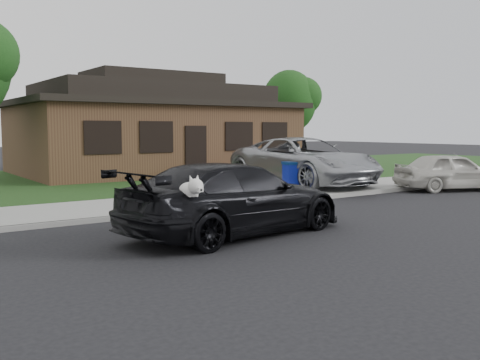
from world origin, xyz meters
TOP-DOWN VIEW (x-y plane):
  - ground at (0.00, 0.00)m, footprint 120.00×120.00m
  - sidewalk at (0.00, 5.00)m, footprint 60.00×3.00m
  - curb at (0.00, 3.50)m, footprint 60.00×0.12m
  - lawn at (0.00, 13.00)m, footprint 60.00×13.00m
  - driveway at (6.00, 10.00)m, footprint 4.50×13.00m
  - sedan at (-1.15, 0.53)m, footprint 5.33×2.80m
  - minivan at (5.75, 6.20)m, footprint 2.92×6.17m
  - white_compact at (9.50, 2.69)m, footprint 4.19×2.99m
  - recycling_bin at (4.36, 5.19)m, footprint 0.68×0.68m
  - house at (4.00, 15.00)m, footprint 12.60×8.60m
  - tree_1 at (12.14, 14.40)m, footprint 3.15×3.00m

SIDE VIEW (x-z plane):
  - ground at x=0.00m, z-range 0.00..0.00m
  - sidewalk at x=0.00m, z-range 0.00..0.12m
  - curb at x=0.00m, z-range 0.00..0.12m
  - lawn at x=0.00m, z-range 0.00..0.13m
  - driveway at x=6.00m, z-range 0.00..0.14m
  - recycling_bin at x=4.36m, z-range 0.13..1.07m
  - white_compact at x=9.50m, z-range 0.00..1.33m
  - sedan at x=-1.15m, z-range 0.00..1.48m
  - minivan at x=5.75m, z-range 0.14..1.84m
  - house at x=4.00m, z-range -0.19..4.46m
  - tree_1 at x=12.14m, z-range 1.09..6.34m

